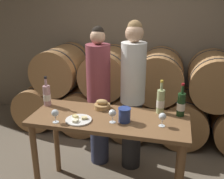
{
  "coord_description": "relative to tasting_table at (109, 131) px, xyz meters",
  "views": [
    {
      "loc": [
        0.59,
        -2.27,
        2.08
      ],
      "look_at": [
        0.0,
        0.12,
        1.19
      ],
      "focal_mm": 42.0,
      "sensor_mm": 36.0,
      "label": 1
    }
  ],
  "objects": [
    {
      "name": "stone_wall_back",
      "position": [
        0.0,
        1.99,
        0.81
      ],
      "size": [
        10.0,
        0.12,
        3.2
      ],
      "color": "gray",
      "rests_on": "ground_plane"
    },
    {
      "name": "bread_basket",
      "position": [
        -0.12,
        0.19,
        0.19
      ],
      "size": [
        0.17,
        0.17,
        0.11
      ],
      "color": "#A87F4C",
      "rests_on": "tasting_table"
    },
    {
      "name": "cheese_plate",
      "position": [
        -0.27,
        -0.14,
        0.16
      ],
      "size": [
        0.25,
        0.25,
        0.04
      ],
      "color": "white",
      "rests_on": "tasting_table"
    },
    {
      "name": "blue_crock",
      "position": [
        0.17,
        -0.05,
        0.23
      ],
      "size": [
        0.12,
        0.12,
        0.14
      ],
      "color": "navy",
      "rests_on": "tasting_table"
    },
    {
      "name": "wine_glass_far_left",
      "position": [
        -0.47,
        -0.22,
        0.24
      ],
      "size": [
        0.07,
        0.07,
        0.13
      ],
      "color": "white",
      "rests_on": "tasting_table"
    },
    {
      "name": "wine_bottle_rose",
      "position": [
        -0.73,
        0.13,
        0.26
      ],
      "size": [
        0.08,
        0.08,
        0.33
      ],
      "color": "#BC8E93",
      "rests_on": "tasting_table"
    },
    {
      "name": "wine_bottle_white",
      "position": [
        0.48,
        0.23,
        0.28
      ],
      "size": [
        0.08,
        0.08,
        0.35
      ],
      "color": "#ADBC7F",
      "rests_on": "tasting_table"
    },
    {
      "name": "person_left",
      "position": [
        -0.28,
        0.58,
        0.12
      ],
      "size": [
        0.29,
        0.29,
        1.75
      ],
      "color": "#2D334C",
      "rests_on": "ground_plane"
    },
    {
      "name": "wine_glass_center",
      "position": [
        0.52,
        -0.06,
        0.24
      ],
      "size": [
        0.07,
        0.07,
        0.13
      ],
      "color": "white",
      "rests_on": "tasting_table"
    },
    {
      "name": "tasting_table",
      "position": [
        0.0,
        0.0,
        0.0
      ],
      "size": [
        1.56,
        0.61,
        0.94
      ],
      "color": "brown",
      "rests_on": "ground_plane"
    },
    {
      "name": "wine_glass_left",
      "position": [
        0.06,
        -0.1,
        0.24
      ],
      "size": [
        0.07,
        0.07,
        0.13
      ],
      "color": "white",
      "rests_on": "tasting_table"
    },
    {
      "name": "wine_bottle_red",
      "position": [
        0.68,
        0.21,
        0.27
      ],
      "size": [
        0.08,
        0.08,
        0.34
      ],
      "color": "#193819",
      "rests_on": "tasting_table"
    },
    {
      "name": "person_right",
      "position": [
        0.14,
        0.58,
        0.17
      ],
      "size": [
        0.29,
        0.29,
        1.83
      ],
      "color": "#232326",
      "rests_on": "ground_plane"
    },
    {
      "name": "barrel_stack",
      "position": [
        0.0,
        1.44,
        -0.16
      ],
      "size": [
        3.76,
        0.86,
        1.34
      ],
      "color": "#9E7042",
      "rests_on": "ground_plane"
    }
  ]
}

